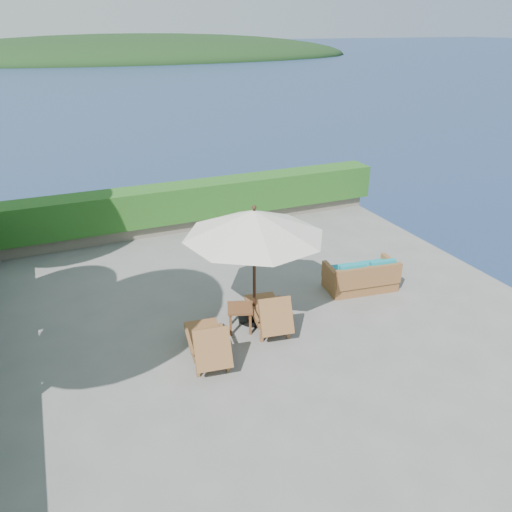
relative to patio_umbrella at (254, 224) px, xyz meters
name	(u,v)px	position (x,y,z in m)	size (l,w,h in m)	color
ground	(258,322)	(0.02, -0.14, -2.10)	(12.00, 12.00, 0.00)	gray
foundation	(258,382)	(0.02, -0.14, -3.65)	(12.00, 12.00, 3.00)	#5C5349
ocean	(258,433)	(0.02, -0.14, -5.10)	(600.00, 600.00, 0.00)	navy
offshore_island	(140,58)	(25.02, 139.86, -5.10)	(126.00, 57.60, 12.60)	black
planter_wall_far	(183,223)	(0.02, 5.46, -1.92)	(12.00, 0.60, 0.36)	gray
hedge_far	(182,202)	(0.02, 5.46, -1.25)	(12.40, 0.90, 1.00)	#204814
patio_umbrella	(254,224)	(0.00, 0.00, 0.00)	(3.20, 3.20, 2.49)	black
lounge_left	(208,342)	(-1.30, -0.94, -1.73)	(0.82, 1.60, 0.89)	brown
lounge_right	(269,312)	(0.14, -0.42, -1.73)	(0.86, 1.62, 0.89)	brown
side_table	(240,311)	(-0.41, -0.25, -1.67)	(0.62, 0.62, 0.52)	brown
wicker_loveseat	(362,277)	(2.75, 0.22, -1.80)	(1.69, 1.02, 0.79)	brown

